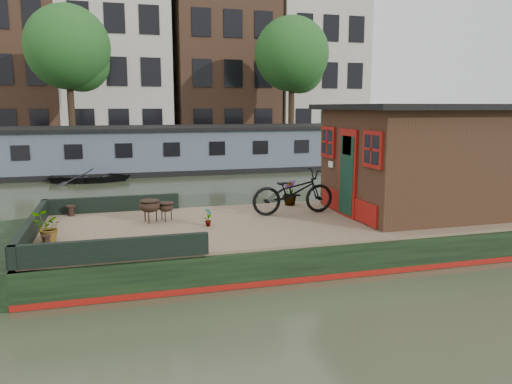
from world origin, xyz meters
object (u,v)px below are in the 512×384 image
object	(u,v)px
bicycle	(293,192)
brazier_front	(166,212)
potted_plant_a	(208,217)
dinghy	(91,174)
cabin	(420,158)
brazier_rear	(150,211)

from	to	relation	value
bicycle	brazier_front	bearing A→B (deg)	86.76
potted_plant_a	brazier_front	world-z (taller)	potted_plant_a
bicycle	dinghy	distance (m)	11.94
cabin	brazier_front	xyz separation A→B (m)	(-5.60, 0.65, -1.03)
brazier_front	cabin	bearing A→B (deg)	-6.63
bicycle	brazier_front	size ratio (longest dim) A/B	4.82
cabin	potted_plant_a	bearing A→B (deg)	-179.02
potted_plant_a	brazier_rear	xyz separation A→B (m)	(-1.09, 0.69, 0.03)
bicycle	cabin	bearing A→B (deg)	-103.08
dinghy	cabin	bearing A→B (deg)	-139.15
brazier_front	bicycle	bearing A→B (deg)	-1.66
brazier_rear	potted_plant_a	bearing A→B (deg)	-32.37
bicycle	potted_plant_a	xyz separation A→B (m)	(-2.04, -0.65, -0.30)
brazier_rear	dinghy	bearing A→B (deg)	98.40
potted_plant_a	dinghy	size ratio (longest dim) A/B	0.13
dinghy	bicycle	bearing A→B (deg)	-148.96
bicycle	dinghy	xyz separation A→B (m)	(-4.74, 10.93, -0.82)
cabin	brazier_rear	bearing A→B (deg)	174.16
potted_plant_a	brazier_rear	bearing A→B (deg)	147.63
bicycle	brazier_front	xyz separation A→B (m)	(-2.80, 0.08, -0.30)
bicycle	dinghy	size ratio (longest dim) A/B	0.60
brazier_front	brazier_rear	distance (m)	0.34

